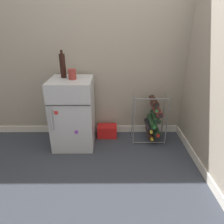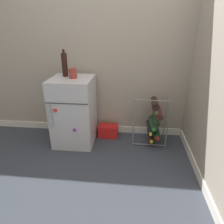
{
  "view_description": "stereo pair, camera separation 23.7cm",
  "coord_description": "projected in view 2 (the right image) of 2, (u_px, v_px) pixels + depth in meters",
  "views": [
    {
      "loc": [
        0.04,
        -1.9,
        1.36
      ],
      "look_at": [
        0.05,
        0.27,
        0.41
      ],
      "focal_mm": 32.0,
      "sensor_mm": 36.0,
      "label": 1
    },
    {
      "loc": [
        0.27,
        -1.89,
        1.36
      ],
      "look_at": [
        0.05,
        0.27,
        0.41
      ],
      "focal_mm": 32.0,
      "sensor_mm": 36.0,
      "label": 2
    }
  ],
  "objects": [
    {
      "name": "fridge_top_cup",
      "position": [
        73.0,
        73.0,
        2.2
      ],
      "size": [
        0.08,
        0.08,
        0.11
      ],
      "color": "maroon",
      "rests_on": "mini_fridge"
    },
    {
      "name": "mini_fridge",
      "position": [
        74.0,
        111.0,
        2.39
      ],
      "size": [
        0.47,
        0.5,
        0.81
      ],
      "color": "#B7BABF",
      "rests_on": "ground_plane"
    },
    {
      "name": "soda_box",
      "position": [
        108.0,
        131.0,
        2.62
      ],
      "size": [
        0.25,
        0.15,
        0.16
      ],
      "color": "red",
      "rests_on": "ground_plane"
    },
    {
      "name": "wall_back",
      "position": [
        111.0,
        36.0,
        2.3
      ],
      "size": [
        6.89,
        0.07,
        2.5
      ],
      "color": "#9E9384",
      "rests_on": "ground_plane"
    },
    {
      "name": "wine_rack",
      "position": [
        154.0,
        120.0,
        2.38
      ],
      "size": [
        0.4,
        0.32,
        0.61
      ],
      "color": "slate",
      "rests_on": "ground_plane"
    },
    {
      "name": "ground_plane",
      "position": [
        106.0,
        154.0,
        2.29
      ],
      "size": [
        14.0,
        14.0,
        0.0
      ],
      "primitive_type": "plane",
      "color": "#333842"
    },
    {
      "name": "fridge_top_bottle",
      "position": [
        65.0,
        65.0,
        2.25
      ],
      "size": [
        0.06,
        0.06,
        0.3
      ],
      "color": "black",
      "rests_on": "mini_fridge"
    }
  ]
}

